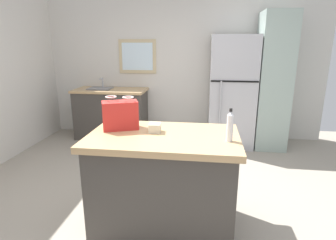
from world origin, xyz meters
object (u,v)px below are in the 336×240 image
tall_cabinet (272,82)px  small_box (155,128)px  kitchen_island (164,181)px  refrigerator (232,92)px  shopping_bag (120,115)px  bottle (230,126)px

tall_cabinet → small_box: size_ratio=18.68×
kitchen_island → refrigerator: bearing=71.8°
refrigerator → small_box: (-0.86, -2.31, 0.04)m
refrigerator → shopping_bag: size_ratio=5.04×
tall_cabinet → shopping_bag: size_ratio=5.99×
refrigerator → shopping_bag: 2.56m
refrigerator → tall_cabinet: (0.63, 0.00, 0.17)m
tall_cabinet → kitchen_island: bearing=-120.7°
bottle → kitchen_island: bearing=170.4°
shopping_bag → bottle: 1.00m
refrigerator → kitchen_island: bearing=-108.2°
tall_cabinet → small_box: (-1.49, -2.31, -0.13)m
refrigerator → shopping_bag: bearing=-117.9°
kitchen_island → bottle: bearing=-9.6°
small_box → shopping_bag: bearing=170.6°
shopping_bag → small_box: 0.35m
kitchen_island → bottle: (0.56, -0.09, 0.57)m
kitchen_island → shopping_bag: (-0.42, 0.11, 0.58)m
shopping_bag → bottle: bearing=-12.0°
tall_cabinet → shopping_bag: 2.90m
refrigerator → tall_cabinet: tall_cabinet is taller
refrigerator → bottle: refrigerator is taller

